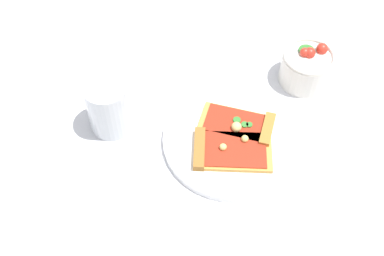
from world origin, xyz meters
The scene contains 7 objects.
ground_plane centered at (0.00, 0.00, 0.00)m, with size 2.40×2.40×0.00m, color silver.
plate centered at (0.04, 0.00, 0.01)m, with size 0.27×0.27×0.01m, color white.
pizza_slice_near centered at (0.03, 0.03, 0.02)m, with size 0.17×0.15×0.02m.
pizza_slice_far centered at (0.04, -0.03, 0.02)m, with size 0.16×0.11×0.03m.
salad_bowl centered at (-0.01, -0.22, 0.04)m, with size 0.11×0.11×0.09m.
soda_glass centered at (0.26, 0.09, 0.05)m, with size 0.08×0.08×0.11m.
paper_napkin centered at (0.16, 0.26, 0.00)m, with size 0.14×0.12×0.00m, color silver.
Camera 1 is at (-0.19, 0.52, 0.81)m, focal length 47.74 mm.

